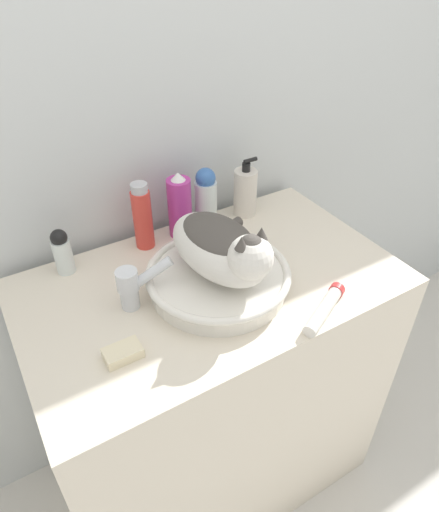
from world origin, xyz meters
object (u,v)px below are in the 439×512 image
(soap_pump_bottle, at_px, (245,192))
(soap_bar, at_px, (123,353))
(lotion_bottle_white, at_px, (206,198))
(faucet, at_px, (133,285))
(spray_bottle_trigger, at_px, (180,207))
(cream_tube, at_px, (325,308))
(shampoo_bottle_tall, at_px, (143,217))
(cat, at_px, (221,247))
(deodorant_stick, at_px, (62,251))

(soap_pump_bottle, bearing_deg, soap_bar, -147.02)
(soap_pump_bottle, bearing_deg, lotion_bottle_white, 180.00)
(soap_bar, bearing_deg, faucet, 57.74)
(spray_bottle_trigger, xyz_separation_m, lotion_bottle_white, (0.08, 0.00, 0.00))
(soap_pump_bottle, height_order, cream_tube, soap_pump_bottle)
(shampoo_bottle_tall, relative_size, soap_bar, 2.45)
(soap_bar, bearing_deg, cream_tube, -14.77)
(cat, relative_size, soap_bar, 4.05)
(lotion_bottle_white, bearing_deg, spray_bottle_trigger, 180.00)
(lotion_bottle_white, height_order, cream_tube, lotion_bottle_white)
(shampoo_bottle_tall, height_order, lotion_bottle_white, shampoo_bottle_tall)
(faucet, bearing_deg, soap_bar, -108.88)
(cat, height_order, cream_tube, cat)
(faucet, height_order, shampoo_bottle_tall, shampoo_bottle_tall)
(cat, bearing_deg, deodorant_stick, -139.91)
(shampoo_bottle_tall, distance_m, soap_bar, 0.41)
(deodorant_stick, height_order, lotion_bottle_white, lotion_bottle_white)
(faucet, bearing_deg, shampoo_bottle_tall, 74.28)
(spray_bottle_trigger, relative_size, lotion_bottle_white, 1.05)
(cream_tube, xyz_separation_m, soap_bar, (-0.45, 0.12, -0.00))
(shampoo_bottle_tall, relative_size, spray_bottle_trigger, 0.99)
(shampoo_bottle_tall, height_order, deodorant_stick, shampoo_bottle_tall)
(spray_bottle_trigger, height_order, soap_bar, spray_bottle_trigger)
(soap_bar, bearing_deg, cat, 14.41)
(cat, xyz_separation_m, soap_bar, (-0.28, -0.07, -0.12))
(cat, relative_size, spray_bottle_trigger, 1.63)
(soap_bar, bearing_deg, lotion_bottle_white, 41.01)
(lotion_bottle_white, bearing_deg, deodorant_stick, -180.00)
(faucet, height_order, soap_bar, faucet)
(faucet, bearing_deg, soap_pump_bottle, 38.77)
(deodorant_stick, distance_m, lotion_bottle_white, 0.42)
(faucet, xyz_separation_m, cream_tube, (0.37, -0.25, -0.05))
(faucet, xyz_separation_m, shampoo_bottle_tall, (0.12, 0.21, 0.03))
(lotion_bottle_white, distance_m, cream_tube, 0.48)
(spray_bottle_trigger, height_order, cream_tube, spray_bottle_trigger)
(soap_pump_bottle, bearing_deg, faucet, -154.61)
(deodorant_stick, relative_size, cream_tube, 0.74)
(deodorant_stick, xyz_separation_m, cream_tube, (0.47, -0.47, -0.05))
(lotion_bottle_white, distance_m, soap_bar, 0.54)
(faucet, height_order, spray_bottle_trigger, spray_bottle_trigger)
(spray_bottle_trigger, xyz_separation_m, soap_bar, (-0.32, -0.35, -0.08))
(deodorant_stick, bearing_deg, shampoo_bottle_tall, 0.00)
(cat, height_order, deodorant_stick, cat)
(soap_pump_bottle, bearing_deg, cream_tube, -100.53)
(cat, relative_size, lotion_bottle_white, 1.71)
(shampoo_bottle_tall, distance_m, spray_bottle_trigger, 0.11)
(deodorant_stick, bearing_deg, cat, -42.22)
(deodorant_stick, xyz_separation_m, lotion_bottle_white, (0.42, 0.00, 0.03))
(soap_pump_bottle, bearing_deg, deodorant_stick, -180.00)
(faucet, bearing_deg, cream_tube, -21.20)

